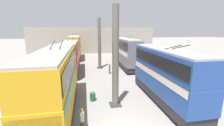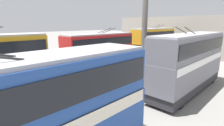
{
  "view_description": "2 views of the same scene",
  "coord_description": "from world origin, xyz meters",
  "px_view_note": "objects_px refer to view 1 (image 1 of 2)",
  "views": [
    {
      "loc": [
        -8.18,
        2.57,
        6.75
      ],
      "look_at": [
        8.02,
        -0.41,
        3.09
      ],
      "focal_mm": 24.0,
      "sensor_mm": 36.0,
      "label": 1
    },
    {
      "loc": [
        2.34,
        -10.53,
        6.08
      ],
      "look_at": [
        13.01,
        -0.15,
        2.71
      ],
      "focal_mm": 28.0,
      "sensor_mm": 36.0,
      "label": 2
    }
  ],
  "objects_px": {
    "bus_left_far": "(126,51)",
    "bus_right_near": "(56,79)",
    "bus_right_mid": "(70,55)",
    "bus_right_far": "(75,46)",
    "person_by_right_row": "(82,119)",
    "oil_drum": "(93,97)",
    "person_aisle_midway": "(110,68)",
    "bus_left_near": "(166,72)"
  },
  "relations": [
    {
      "from": "bus_right_near",
      "to": "oil_drum",
      "type": "height_order",
      "value": "bus_right_near"
    },
    {
      "from": "bus_left_far",
      "to": "bus_right_near",
      "type": "distance_m",
      "value": 17.45
    },
    {
      "from": "bus_right_mid",
      "to": "bus_right_far",
      "type": "bearing_deg",
      "value": 0.0
    },
    {
      "from": "bus_right_far",
      "to": "person_by_right_row",
      "type": "relative_size",
      "value": 5.76
    },
    {
      "from": "bus_right_far",
      "to": "oil_drum",
      "type": "xyz_separation_m",
      "value": [
        -22.72,
        -2.86,
        -2.62
      ]
    },
    {
      "from": "bus_right_far",
      "to": "oil_drum",
      "type": "bearing_deg",
      "value": -172.82
    },
    {
      "from": "oil_drum",
      "to": "person_aisle_midway",
      "type": "bearing_deg",
      "value": -19.58
    },
    {
      "from": "bus_right_far",
      "to": "person_by_right_row",
      "type": "bearing_deg",
      "value": -175.98
    },
    {
      "from": "person_aisle_midway",
      "to": "person_by_right_row",
      "type": "height_order",
      "value": "person_by_right_row"
    },
    {
      "from": "bus_right_near",
      "to": "person_aisle_midway",
      "type": "bearing_deg",
      "value": -29.5
    },
    {
      "from": "bus_left_far",
      "to": "person_aisle_midway",
      "type": "distance_m",
      "value": 5.78
    },
    {
      "from": "bus_right_mid",
      "to": "person_aisle_midway",
      "type": "distance_m",
      "value": 6.57
    },
    {
      "from": "bus_left_far",
      "to": "bus_right_mid",
      "type": "relative_size",
      "value": 1.18
    },
    {
      "from": "person_by_right_row",
      "to": "oil_drum",
      "type": "xyz_separation_m",
      "value": [
        4.36,
        -0.96,
        -0.49
      ]
    },
    {
      "from": "person_by_right_row",
      "to": "bus_right_far",
      "type": "bearing_deg",
      "value": 82.45
    },
    {
      "from": "person_by_right_row",
      "to": "bus_right_near",
      "type": "bearing_deg",
      "value": 114.83
    },
    {
      "from": "person_aisle_midway",
      "to": "bus_left_near",
      "type": "bearing_deg",
      "value": -62.18
    },
    {
      "from": "bus_right_mid",
      "to": "person_aisle_midway",
      "type": "xyz_separation_m",
      "value": [
        -1.84,
        -6.0,
        -1.97
      ]
    },
    {
      "from": "bus_right_near",
      "to": "bus_right_mid",
      "type": "bearing_deg",
      "value": -0.0
    },
    {
      "from": "bus_left_near",
      "to": "bus_right_far",
      "type": "xyz_separation_m",
      "value": [
        23.88,
        9.69,
        0.16
      ]
    },
    {
      "from": "bus_left_near",
      "to": "bus_left_far",
      "type": "distance_m",
      "value": 13.89
    },
    {
      "from": "bus_right_near",
      "to": "person_aisle_midway",
      "type": "height_order",
      "value": "bus_right_near"
    },
    {
      "from": "bus_left_far",
      "to": "bus_right_mid",
      "type": "distance_m",
      "value": 9.91
    },
    {
      "from": "bus_left_near",
      "to": "bus_right_near",
      "type": "relative_size",
      "value": 0.89
    },
    {
      "from": "bus_right_near",
      "to": "oil_drum",
      "type": "bearing_deg",
      "value": -58.08
    },
    {
      "from": "bus_left_near",
      "to": "person_aisle_midway",
      "type": "height_order",
      "value": "bus_left_near"
    },
    {
      "from": "bus_right_far",
      "to": "person_aisle_midway",
      "type": "bearing_deg",
      "value": -156.67
    },
    {
      "from": "bus_right_near",
      "to": "person_aisle_midway",
      "type": "distance_m",
      "value": 12.36
    },
    {
      "from": "bus_right_mid",
      "to": "person_aisle_midway",
      "type": "height_order",
      "value": "bus_right_mid"
    },
    {
      "from": "person_by_right_row",
      "to": "oil_drum",
      "type": "bearing_deg",
      "value": 66.03
    },
    {
      "from": "person_aisle_midway",
      "to": "person_by_right_row",
      "type": "bearing_deg",
      "value": -99.75
    },
    {
      "from": "person_aisle_midway",
      "to": "oil_drum",
      "type": "xyz_separation_m",
      "value": [
        -8.81,
        3.13,
        -0.45
      ]
    },
    {
      "from": "person_aisle_midway",
      "to": "oil_drum",
      "type": "height_order",
      "value": "person_aisle_midway"
    },
    {
      "from": "person_aisle_midway",
      "to": "person_by_right_row",
      "type": "xyz_separation_m",
      "value": [
        -13.18,
        4.09,
        0.04
      ]
    },
    {
      "from": "bus_left_far",
      "to": "bus_right_mid",
      "type": "bearing_deg",
      "value": 102.12
    },
    {
      "from": "bus_left_near",
      "to": "person_aisle_midway",
      "type": "bearing_deg",
      "value": 20.31
    },
    {
      "from": "bus_left_near",
      "to": "person_aisle_midway",
      "type": "distance_m",
      "value": 10.82
    },
    {
      "from": "bus_left_near",
      "to": "person_aisle_midway",
      "type": "xyz_separation_m",
      "value": [
        9.97,
        3.69,
        -2.01
      ]
    },
    {
      "from": "person_aisle_midway",
      "to": "person_by_right_row",
      "type": "relative_size",
      "value": 0.96
    },
    {
      "from": "person_aisle_midway",
      "to": "oil_drum",
      "type": "bearing_deg",
      "value": -102.06
    },
    {
      "from": "bus_right_near",
      "to": "person_aisle_midway",
      "type": "xyz_separation_m",
      "value": [
        10.6,
        -6.0,
        -2.14
      ]
    },
    {
      "from": "bus_right_mid",
      "to": "person_by_right_row",
      "type": "distance_m",
      "value": 15.25
    }
  ]
}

